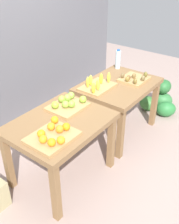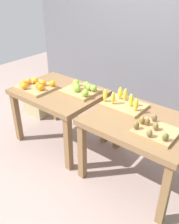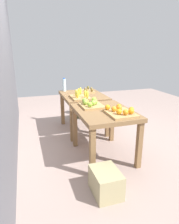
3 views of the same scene
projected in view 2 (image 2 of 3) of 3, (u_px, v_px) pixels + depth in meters
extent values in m
plane|color=gray|center=(94.00, 157.00, 3.01)|extent=(8.00, 8.00, 0.00)
cube|color=slate|center=(158.00, 16.00, 3.19)|extent=(4.40, 0.12, 3.00)
cube|color=brown|center=(59.00, 92.00, 2.97)|extent=(1.04, 0.80, 0.06)
cube|color=brown|center=(17.00, 117.00, 3.17)|extent=(0.07, 0.07, 0.68)
cube|color=brown|center=(68.00, 144.00, 2.67)|extent=(0.07, 0.07, 0.68)
cube|color=brown|center=(55.00, 99.00, 3.63)|extent=(0.07, 0.07, 0.68)
cube|color=brown|center=(105.00, 119.00, 3.13)|extent=(0.07, 0.07, 0.68)
cube|color=brown|center=(140.00, 123.00, 2.36)|extent=(1.04, 0.80, 0.06)
cube|color=brown|center=(82.00, 152.00, 2.56)|extent=(0.07, 0.07, 0.68)
cube|color=brown|center=(165.00, 195.00, 2.06)|extent=(0.07, 0.07, 0.68)
cube|color=brown|center=(118.00, 125.00, 3.02)|extent=(0.07, 0.07, 0.68)
cube|color=tan|center=(36.00, 87.00, 2.99)|extent=(0.44, 0.36, 0.03)
sphere|color=orange|center=(36.00, 80.00, 3.05)|extent=(0.09, 0.09, 0.08)
sphere|color=orange|center=(41.00, 87.00, 2.85)|extent=(0.09, 0.09, 0.08)
sphere|color=orange|center=(52.00, 84.00, 2.96)|extent=(0.11, 0.11, 0.08)
sphere|color=orange|center=(28.00, 81.00, 3.02)|extent=(0.09, 0.09, 0.08)
sphere|color=orange|center=(24.00, 86.00, 2.89)|extent=(0.11, 0.11, 0.08)
sphere|color=orange|center=(43.00, 83.00, 2.98)|extent=(0.09, 0.09, 0.08)
sphere|color=orange|center=(39.00, 85.00, 2.91)|extent=(0.10, 0.10, 0.08)
sphere|color=orange|center=(23.00, 84.00, 2.95)|extent=(0.09, 0.09, 0.08)
cube|color=tan|center=(80.00, 91.00, 2.89)|extent=(0.40, 0.34, 0.03)
sphere|color=#8AB03A|center=(86.00, 85.00, 2.92)|extent=(0.08, 0.08, 0.08)
sphere|color=#83B141|center=(94.00, 88.00, 2.83)|extent=(0.11, 0.11, 0.08)
sphere|color=#8DBE34|center=(76.00, 83.00, 2.97)|extent=(0.11, 0.11, 0.08)
sphere|color=#82B93B|center=(77.00, 89.00, 2.82)|extent=(0.10, 0.10, 0.08)
sphere|color=#8ABE38|center=(85.00, 93.00, 2.71)|extent=(0.09, 0.09, 0.08)
sphere|color=#8ABE3F|center=(89.00, 87.00, 2.86)|extent=(0.11, 0.11, 0.08)
sphere|color=#8BB83F|center=(77.00, 86.00, 2.88)|extent=(0.11, 0.11, 0.08)
cube|color=tan|center=(124.00, 105.00, 2.58)|extent=(0.44, 0.32, 0.03)
ellipsoid|color=yellow|center=(113.00, 98.00, 2.54)|extent=(0.04, 0.05, 0.14)
ellipsoid|color=yellow|center=(120.00, 93.00, 2.64)|extent=(0.07, 0.06, 0.14)
ellipsoid|color=yellow|center=(131.00, 100.00, 2.49)|extent=(0.06, 0.06, 0.14)
ellipsoid|color=yellow|center=(125.00, 94.00, 2.61)|extent=(0.06, 0.06, 0.14)
ellipsoid|color=yellow|center=(136.00, 105.00, 2.41)|extent=(0.06, 0.06, 0.14)
ellipsoid|color=yellow|center=(105.00, 96.00, 2.59)|extent=(0.07, 0.06, 0.14)
cube|color=tan|center=(156.00, 131.00, 2.14)|extent=(0.36, 0.32, 0.03)
ellipsoid|color=brown|center=(149.00, 133.00, 2.03)|extent=(0.07, 0.07, 0.07)
ellipsoid|color=brown|center=(156.00, 126.00, 2.12)|extent=(0.07, 0.07, 0.07)
ellipsoid|color=brown|center=(154.00, 118.00, 2.25)|extent=(0.06, 0.05, 0.07)
ellipsoid|color=brown|center=(165.00, 137.00, 1.98)|extent=(0.07, 0.07, 0.07)
ellipsoid|color=olive|center=(142.00, 120.00, 2.21)|extent=(0.07, 0.07, 0.07)
ellipsoid|color=brown|center=(147.00, 121.00, 2.19)|extent=(0.07, 0.06, 0.07)
ellipsoid|color=brown|center=(136.00, 125.00, 2.14)|extent=(0.07, 0.07, 0.07)
cube|color=tan|center=(38.00, 105.00, 3.90)|extent=(0.40, 0.30, 0.30)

